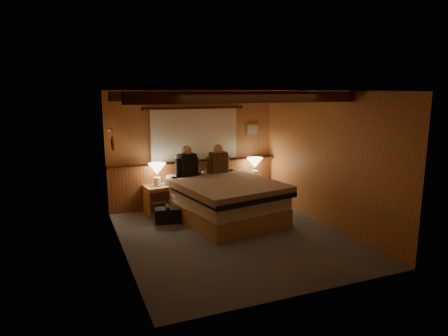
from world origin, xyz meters
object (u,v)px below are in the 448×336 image
lamp_left (157,170)px  lamp_right (255,164)px  person_left (187,163)px  nightstand_right (254,190)px  nightstand_left (159,199)px  bed (224,199)px  person_right (218,161)px  duffel_bag (168,215)px

lamp_left → lamp_right: size_ratio=1.00×
person_left → nightstand_right: bearing=-11.2°
lamp_right → person_left: 1.57m
lamp_left → nightstand_left: bearing=-61.2°
lamp_right → nightstand_left: bearing=-179.8°
bed → lamp_right: 1.44m
nightstand_right → person_right: bearing=-163.8°
nightstand_right → duffel_bag: (-2.10, -0.66, -0.12)m
nightstand_left → duffel_bag: 0.66m
nightstand_left → nightstand_right: bearing=-4.3°
bed → lamp_left: lamp_left is taller
bed → duffel_bag: bed is taller
person_right → duffel_bag: bearing=-161.1°
lamp_left → person_right: bearing=-4.6°
duffel_bag → lamp_right: bearing=26.0°
nightstand_left → lamp_left: bearing=114.2°
nightstand_right → lamp_right: (0.01, -0.00, 0.58)m
person_left → person_right: 0.68m
lamp_right → person_left: bearing=-175.3°
lamp_right → person_left: person_left is taller
lamp_left → person_right: person_right is taller
nightstand_right → person_right: person_right is taller
person_right → duffel_bag: person_right is taller
duffel_bag → lamp_left: bearing=100.8°
nightstand_right → person_right: size_ratio=0.88×
nightstand_left → lamp_right: 2.20m
lamp_left → person_right: size_ratio=0.73×
nightstand_left → person_right: 1.43m
lamp_left → lamp_right: bearing=-0.1°
bed → nightstand_left: (-1.06, 0.85, -0.11)m
nightstand_left → nightstand_right: 2.12m
person_left → lamp_left: bearing=150.8°
nightstand_left → lamp_right: bearing=-4.4°
lamp_left → person_left: bearing=-13.1°
bed → person_left: 1.07m
nightstand_right → lamp_left: 2.21m
lamp_right → bed: bearing=-141.2°
person_right → nightstand_left: bearing=170.4°
lamp_left → bed: bearing=-38.7°
duffel_bag → nightstand_left: bearing=100.3°
nightstand_left → duffel_bag: bearing=-93.1°
person_left → bed: bearing=-71.4°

